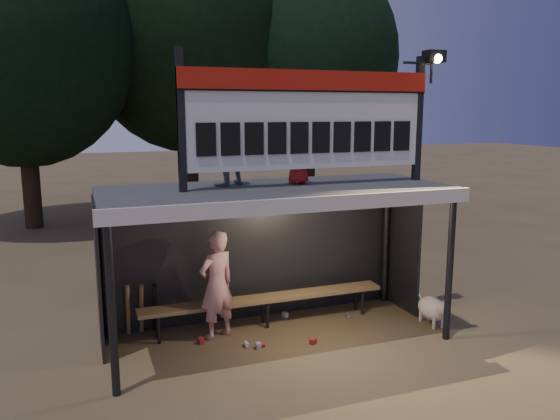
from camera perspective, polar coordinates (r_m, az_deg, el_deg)
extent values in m
plane|color=brown|center=(8.50, -0.34, -13.25)|extent=(80.00, 80.00, 0.00)
imported|color=silver|center=(8.31, -6.63, -7.77)|extent=(0.71, 0.60, 1.66)
imported|color=slate|center=(7.99, -5.91, 6.85)|extent=(0.73, 0.68, 1.21)
imported|color=#A4191A|center=(8.14, 1.90, 5.71)|extent=(0.42, 0.27, 0.85)
cube|color=#38383A|center=(7.88, -0.36, 2.00)|extent=(5.00, 2.00, 0.12)
cube|color=silver|center=(6.94, 2.52, 0.52)|extent=(5.10, 0.06, 0.20)
cylinder|color=black|center=(6.83, -17.18, -9.84)|extent=(0.10, 0.10, 2.20)
cylinder|color=black|center=(8.50, 17.31, -5.87)|extent=(0.10, 0.10, 2.20)
cylinder|color=black|center=(8.55, -17.89, -5.81)|extent=(0.10, 0.10, 2.20)
cylinder|color=black|center=(9.93, 10.99, -3.27)|extent=(0.10, 0.10, 2.20)
cube|color=black|center=(9.04, -2.52, -4.43)|extent=(5.00, 0.04, 2.20)
cube|color=black|center=(8.16, -18.46, -6.60)|extent=(0.04, 1.00, 2.20)
cube|color=black|center=(9.65, 12.73, -3.73)|extent=(0.04, 1.00, 2.20)
cylinder|color=black|center=(8.83, -2.57, 2.17)|extent=(5.00, 0.06, 0.06)
cube|color=black|center=(7.44, -10.31, 9.15)|extent=(0.10, 0.10, 1.90)
cube|color=black|center=(8.87, 14.24, 9.17)|extent=(0.10, 0.10, 1.90)
cube|color=silver|center=(7.98, 3.06, 9.37)|extent=(3.80, 0.08, 1.40)
cube|color=#AC180C|center=(7.94, 3.25, 13.41)|extent=(3.80, 0.04, 0.28)
cube|color=black|center=(7.93, 3.25, 12.33)|extent=(3.80, 0.02, 0.03)
cube|color=black|center=(7.47, -7.74, 7.31)|extent=(0.27, 0.03, 0.45)
cube|color=black|center=(7.55, -5.20, 7.39)|extent=(0.27, 0.03, 0.45)
cube|color=black|center=(7.64, -2.72, 7.46)|extent=(0.27, 0.03, 0.45)
cube|color=black|center=(7.75, -0.30, 7.51)|extent=(0.27, 0.03, 0.45)
cube|color=black|center=(7.87, 2.04, 7.55)|extent=(0.27, 0.03, 0.45)
cube|color=black|center=(8.01, 4.31, 7.57)|extent=(0.27, 0.03, 0.45)
cube|color=black|center=(8.16, 6.50, 7.58)|extent=(0.27, 0.03, 0.45)
cube|color=black|center=(8.32, 8.61, 7.59)|extent=(0.27, 0.03, 0.45)
cube|color=black|center=(8.48, 10.64, 7.58)|extent=(0.27, 0.03, 0.45)
cube|color=black|center=(8.66, 12.59, 7.56)|extent=(0.27, 0.03, 0.45)
cylinder|color=black|center=(8.87, 14.22, 14.67)|extent=(0.50, 0.04, 0.04)
cylinder|color=black|center=(9.01, 15.52, 13.58)|extent=(0.04, 0.04, 0.30)
cube|color=black|center=(8.98, 15.79, 15.18)|extent=(0.30, 0.22, 0.18)
sphere|color=#FFD88C|center=(8.91, 16.13, 14.95)|extent=(0.14, 0.14, 0.14)
cube|color=olive|center=(8.82, -1.58, -9.22)|extent=(4.00, 0.35, 0.06)
cylinder|color=black|center=(8.44, -12.55, -12.05)|extent=(0.05, 0.05, 0.45)
cylinder|color=black|center=(8.66, -12.77, -11.46)|extent=(0.05, 0.05, 0.45)
cylinder|color=black|center=(8.79, -1.31, -10.85)|extent=(0.05, 0.05, 0.45)
cylinder|color=black|center=(9.01, -1.82, -10.33)|extent=(0.05, 0.05, 0.45)
cylinder|color=black|center=(9.45, 8.62, -9.44)|extent=(0.05, 0.05, 0.45)
cylinder|color=black|center=(9.64, 7.92, -9.00)|extent=(0.05, 0.05, 0.45)
cylinder|color=#322216|center=(17.45, -24.70, 4.35)|extent=(0.50, 0.50, 3.74)
ellipsoid|color=black|center=(17.51, -25.63, 16.32)|extent=(6.46, 6.46, 7.48)
cylinder|color=#302015|center=(19.22, -9.33, 6.29)|extent=(0.50, 0.50, 4.18)
ellipsoid|color=black|center=(19.38, -9.70, 18.42)|extent=(7.22, 7.22, 8.36)
cylinder|color=#301E15|center=(19.47, 2.96, 5.48)|extent=(0.50, 0.50, 3.52)
ellipsoid|color=black|center=(19.48, 3.05, 15.61)|extent=(6.08, 6.08, 7.04)
ellipsoid|color=white|center=(9.24, 15.59, -9.88)|extent=(0.36, 0.58, 0.36)
sphere|color=beige|center=(9.00, 16.67, -9.88)|extent=(0.22, 0.22, 0.22)
cone|color=beige|center=(8.93, 17.06, -10.19)|extent=(0.10, 0.10, 0.10)
cone|color=beige|center=(8.92, 16.52, -9.36)|extent=(0.06, 0.06, 0.07)
cone|color=beige|center=(8.98, 17.04, -9.26)|extent=(0.06, 0.06, 0.07)
cylinder|color=beige|center=(9.12, 15.79, -11.36)|extent=(0.05, 0.05, 0.18)
cylinder|color=#EEE3CD|center=(9.21, 16.61, -11.19)|extent=(0.05, 0.05, 0.18)
cylinder|color=silver|center=(9.39, 14.49, -10.66)|extent=(0.05, 0.05, 0.18)
cylinder|color=white|center=(9.48, 15.29, -10.49)|extent=(0.05, 0.05, 0.18)
cylinder|color=beige|center=(9.44, 14.54, -8.93)|extent=(0.04, 0.16, 0.14)
cylinder|color=#956E45|center=(8.69, -15.61, -10.06)|extent=(0.07, 0.27, 0.84)
cylinder|color=olive|center=(8.70, -14.28, -9.96)|extent=(0.07, 0.30, 0.83)
cylinder|color=black|center=(8.72, -12.96, -9.86)|extent=(0.08, 0.33, 0.83)
cube|color=maroon|center=(8.39, -8.25, -13.41)|extent=(0.08, 0.11, 0.08)
cylinder|color=#B3B3B8|center=(8.52, -7.14, -13.02)|extent=(0.10, 0.13, 0.07)
cube|color=silver|center=(9.29, 0.53, -10.88)|extent=(0.10, 0.12, 0.08)
cylinder|color=#B1211E|center=(8.20, -2.01, -13.91)|extent=(0.13, 0.09, 0.07)
cube|color=#A1A1A5|center=(8.17, -2.27, -13.98)|extent=(0.08, 0.11, 0.08)
cylinder|color=beige|center=(8.23, -3.53, -13.84)|extent=(0.07, 0.12, 0.07)
cube|color=#A5281C|center=(8.31, 3.48, -13.55)|extent=(0.12, 0.11, 0.08)
cylinder|color=#AAAAAF|center=(9.35, 7.13, -10.85)|extent=(0.09, 0.13, 0.07)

